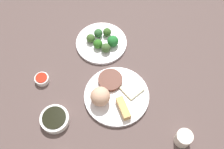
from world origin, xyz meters
The scene contains 18 objects.
tabletop centered at (0.00, 0.00, 0.01)m, with size 2.20×2.20×0.02m, color #51413E.
main_plate centered at (0.00, -0.01, 0.03)m, with size 0.27×0.27×0.02m, color white.
rice_scoop centered at (-0.02, -0.08, 0.08)m, with size 0.08×0.08×0.08m, color tan.
spring_roll centered at (0.07, -0.03, 0.05)m, with size 0.09×0.03×0.03m, color tan.
crab_rangoon_wonton centered at (0.02, 0.06, 0.04)m, with size 0.07×0.08×0.01m, color beige.
stir_fry_heap centered at (-0.07, 0.01, 0.04)m, with size 0.10×0.10×0.02m, color #4E271C.
broccoli_plate centered at (-0.26, 0.10, 0.03)m, with size 0.23×0.23×0.01m, color white.
broccoli_floret_0 centered at (-0.29, 0.06, 0.05)m, with size 0.04×0.04×0.04m, color #3B5C29.
broccoli_floret_1 centered at (-0.28, 0.14, 0.05)m, with size 0.04×0.04×0.04m, color #335A24.
broccoli_floret_2 centered at (-0.30, 0.11, 0.05)m, with size 0.04×0.04×0.04m, color #316032.
broccoli_floret_3 centered at (-0.25, 0.07, 0.06)m, with size 0.04×0.04×0.04m, color #2E6E20.
broccoli_floret_4 centered at (-0.21, 0.08, 0.06)m, with size 0.04×0.04×0.04m, color #3B5A2D.
broccoli_floret_5 centered at (-0.22, 0.13, 0.06)m, with size 0.05×0.05×0.05m, color #21712E.
soy_sauce_bowl centered at (-0.06, -0.27, 0.04)m, with size 0.11×0.11×0.03m, color white.
soy_sauce_bowl_liquid centered at (-0.06, -0.27, 0.05)m, with size 0.09×0.09×0.00m, color black.
sauce_ramekin_sweet_and_sour centered at (-0.25, -0.22, 0.03)m, with size 0.06×0.06×0.03m, color white.
sauce_ramekin_sweet_and_sour_liquid centered at (-0.25, -0.22, 0.05)m, with size 0.05×0.05×0.00m, color red.
teacup centered at (0.29, 0.08, 0.05)m, with size 0.06×0.06×0.06m, color white.
Camera 1 is at (0.35, -0.30, 0.99)m, focal length 41.25 mm.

